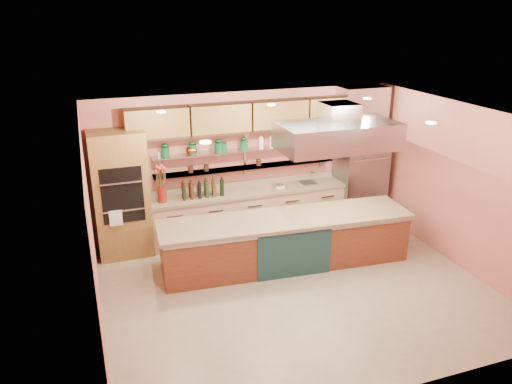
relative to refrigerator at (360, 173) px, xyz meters
name	(u,v)px	position (x,y,z in m)	size (l,w,h in m)	color
floor	(296,289)	(-2.35, -2.14, -1.06)	(6.00, 5.00, 0.02)	gray
ceiling	(301,117)	(-2.35, -2.14, 1.75)	(6.00, 5.00, 0.02)	black
wall_back	(247,163)	(-2.35, 0.36, 0.35)	(6.00, 0.04, 2.80)	#BF695A
wall_front	(393,291)	(-2.35, -4.64, 0.35)	(6.00, 0.04, 2.80)	#BF695A
wall_left	(92,236)	(-5.35, -2.14, 0.35)	(0.04, 5.00, 2.80)	#BF695A
wall_right	(460,186)	(0.65, -2.14, 0.35)	(0.04, 5.00, 2.80)	#BF695A
oven_stack	(121,195)	(-4.80, 0.04, 0.10)	(0.95, 0.64, 2.30)	olive
refrigerator	(360,173)	(0.00, 0.00, 0.00)	(0.95, 0.72, 2.10)	gray
back_counter	(249,213)	(-2.40, 0.06, -0.58)	(3.84, 0.64, 0.93)	tan
wall_shelf_lower	(246,167)	(-2.40, 0.23, 0.30)	(3.60, 0.26, 0.03)	#A6A7AC
wall_shelf_upper	(246,150)	(-2.40, 0.23, 0.65)	(3.60, 0.26, 0.03)	#A6A7AC
upper_cabinets	(250,117)	(-2.35, 0.18, 1.30)	(4.60, 0.36, 0.55)	olive
range_hood	(338,136)	(-1.30, -1.32, 1.20)	(2.00, 1.00, 0.45)	#A6A7AC
ceiling_downlights	(296,117)	(-2.35, -1.94, 1.72)	(4.00, 2.80, 0.02)	#FFE5A5
island	(286,241)	(-2.20, -1.32, -0.60)	(4.27, 0.93, 0.89)	brown
flower_vase	(162,194)	(-4.09, 0.01, 0.03)	(0.16, 0.16, 0.29)	maroon
oil_bottle_cluster	(203,190)	(-3.33, 0.01, 0.01)	(0.83, 0.24, 0.27)	black
kitchen_scale	(280,186)	(-1.79, 0.01, -0.07)	(0.16, 0.12, 0.09)	silver
bar_faucet	(311,177)	(-1.07, 0.11, 0.00)	(0.03, 0.03, 0.23)	white
copper_kettle	(191,150)	(-3.48, 0.23, 0.74)	(0.20, 0.20, 0.16)	#B95C2A
green_canister	(223,147)	(-2.86, 0.23, 0.75)	(0.14, 0.14, 0.16)	#0F4623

